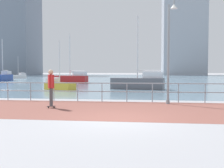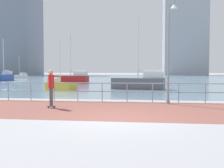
# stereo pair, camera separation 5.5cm
# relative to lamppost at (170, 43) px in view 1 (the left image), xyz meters

# --- Properties ---
(ground) EXTENTS (220.00, 220.00, 0.00)m
(ground) POSITION_rel_lamppost_xyz_m (-2.25, 35.52, -3.16)
(ground) COLOR #9E9EA3
(brick_paving) EXTENTS (28.00, 5.75, 0.01)m
(brick_paving) POSITION_rel_lamppost_xyz_m (-2.25, -2.13, -3.16)
(brick_paving) COLOR brown
(brick_paving) RESTS_ON ground
(harbor_water) EXTENTS (180.00, 88.00, 0.00)m
(harbor_water) POSITION_rel_lamppost_xyz_m (-2.25, 45.74, -3.16)
(harbor_water) COLOR #6B899E
(harbor_water) RESTS_ON ground
(waterfront_railing) EXTENTS (25.25, 0.06, 1.07)m
(waterfront_railing) POSITION_rel_lamppost_xyz_m (-2.25, 0.74, -2.42)
(waterfront_railing) COLOR #8C99A3
(waterfront_railing) RESTS_ON ground
(lamppost) EXTENTS (0.48, 0.78, 5.72)m
(lamppost) POSITION_rel_lamppost_xyz_m (0.00, 0.00, 0.00)
(lamppost) COLOR gray
(lamppost) RESTS_ON ground
(skateboarder) EXTENTS (0.40, 0.52, 1.79)m
(skateboarder) POSITION_rel_lamppost_xyz_m (-5.59, -2.07, -2.08)
(skateboarder) COLOR black
(skateboarder) RESTS_ON ground
(sailboat_yellow) EXTENTS (2.75, 3.37, 4.73)m
(sailboat_yellow) POSITION_rel_lamppost_xyz_m (-28.27, 40.66, -2.71)
(sailboat_yellow) COLOR white
(sailboat_yellow) RESTS_ON ground
(sailboat_ivory) EXTENTS (2.01, 4.94, 6.76)m
(sailboat_ivory) POSITION_rel_lamppost_xyz_m (-24.04, 26.72, -2.52)
(sailboat_ivory) COLOR #284799
(sailboat_ivory) RESTS_ON ground
(sailboat_blue) EXTENTS (4.81, 1.97, 6.57)m
(sailboat_blue) POSITION_rel_lamppost_xyz_m (-11.03, 20.74, -2.53)
(sailboat_blue) COLOR #B21E1E
(sailboat_blue) RESTS_ON ground
(sailboat_teal) EXTENTS (3.18, 2.36, 4.37)m
(sailboat_teal) POSITION_rel_lamppost_xyz_m (-8.85, 8.94, -2.74)
(sailboat_teal) COLOR gold
(sailboat_teal) RESTS_ON ground
(sailboat_white) EXTENTS (5.02, 2.41, 6.77)m
(sailboat_white) POSITION_rel_lamppost_xyz_m (-1.75, 10.70, -2.52)
(sailboat_white) COLOR #595960
(sailboat_white) RESTS_ON ground
(tower_concrete) EXTENTS (14.46, 13.59, 48.68)m
(tower_concrete) POSITION_rel_lamppost_xyz_m (12.37, 84.27, 20.34)
(tower_concrete) COLOR #A3A8B2
(tower_concrete) RESTS_ON ground
(tower_steel) EXTENTS (16.04, 15.32, 49.21)m
(tower_steel) POSITION_rel_lamppost_xyz_m (-50.24, 82.21, 20.61)
(tower_steel) COLOR slate
(tower_steel) RESTS_ON ground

